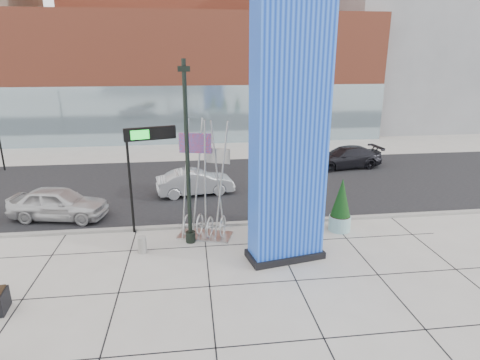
{
  "coord_description": "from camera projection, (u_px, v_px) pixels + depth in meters",
  "views": [
    {
      "loc": [
        0.53,
        -12.88,
        7.5
      ],
      "look_at": [
        2.42,
        2.0,
        2.79
      ],
      "focal_mm": 30.0,
      "sensor_mm": 36.0,
      "label": 1
    }
  ],
  "objects": [
    {
      "name": "public_art_sculpture",
      "position": [
        205.0,
        207.0,
        16.93
      ],
      "size": [
        2.49,
        1.78,
        5.1
      ],
      "rotation": [
        0.0,
        0.0,
        -0.32
      ],
      "color": "silver",
      "rests_on": "ground"
    },
    {
      "name": "curb_edge",
      "position": [
        182.0,
        226.0,
        18.14
      ],
      "size": [
        80.0,
        0.3,
        0.12
      ],
      "primitive_type": "cube",
      "color": "gray",
      "rests_on": "ground"
    },
    {
      "name": "street_asphalt",
      "position": [
        183.0,
        186.0,
        23.84
      ],
      "size": [
        80.0,
        12.0,
        0.02
      ],
      "primitive_type": "cube",
      "color": "black",
      "rests_on": "ground"
    },
    {
      "name": "ground",
      "position": [
        180.0,
        273.0,
        14.37
      ],
      "size": [
        160.0,
        160.0,
        0.0
      ],
      "primitive_type": "plane",
      "color": "#9E9991",
      "rests_on": "ground"
    },
    {
      "name": "overhead_street_sign",
      "position": [
        146.0,
        144.0,
        16.63
      ],
      "size": [
        2.14,
        0.77,
        4.61
      ],
      "rotation": [
        0.0,
        0.0,
        0.27
      ],
      "color": "black",
      "rests_on": "ground"
    },
    {
      "name": "car_silver_mid",
      "position": [
        195.0,
        182.0,
        22.3
      ],
      "size": [
        4.42,
        2.13,
        1.4
      ],
      "primitive_type": "imported",
      "rotation": [
        0.0,
        0.0,
        1.73
      ],
      "color": "#B1B4BA",
      "rests_on": "ground"
    },
    {
      "name": "car_dark_east",
      "position": [
        345.0,
        157.0,
        27.61
      ],
      "size": [
        5.2,
        2.59,
        1.45
      ],
      "primitive_type": "imported",
      "rotation": [
        0.0,
        0.0,
        -1.46
      ],
      "color": "black",
      "rests_on": "ground"
    },
    {
      "name": "concrete_bollard",
      "position": [
        142.0,
        245.0,
        15.79
      ],
      "size": [
        0.35,
        0.35,
        0.67
      ],
      "primitive_type": "cylinder",
      "color": "gray",
      "rests_on": "ground"
    },
    {
      "name": "tower_podium",
      "position": [
        193.0,
        76.0,
        38.41
      ],
      "size": [
        34.0,
        10.0,
        11.0
      ],
      "primitive_type": "cube",
      "color": "#AA4A31",
      "rests_on": "ground"
    },
    {
      "name": "round_planter_west",
      "position": [
        270.0,
        208.0,
        17.15
      ],
      "size": [
        1.02,
        1.02,
        2.56
      ],
      "color": "#8EBDBF",
      "rests_on": "ground"
    },
    {
      "name": "lamp_post",
      "position": [
        188.0,
        173.0,
        15.89
      ],
      "size": [
        0.46,
        0.41,
        7.37
      ],
      "rotation": [
        0.0,
        0.0,
        0.02
      ],
      "color": "black",
      "rests_on": "ground"
    },
    {
      "name": "car_white_west",
      "position": [
        58.0,
        204.0,
        18.94
      ],
      "size": [
        4.78,
        2.66,
        1.54
      ],
      "primitive_type": "imported",
      "rotation": [
        0.0,
        0.0,
        1.38
      ],
      "color": "silver",
      "rests_on": "ground"
    },
    {
      "name": "round_planter_mid",
      "position": [
        297.0,
        202.0,
        18.07
      ],
      "size": [
        0.95,
        0.95,
        2.38
      ],
      "color": "#8EBDBF",
      "rests_on": "ground"
    },
    {
      "name": "round_planter_east",
      "position": [
        341.0,
        206.0,
        17.59
      ],
      "size": [
        0.97,
        0.97,
        2.41
      ],
      "color": "#8EBDBF",
      "rests_on": "ground"
    },
    {
      "name": "blue_pylon",
      "position": [
        289.0,
        140.0,
        14.14
      ],
      "size": [
        3.07,
        1.81,
        9.58
      ],
      "rotation": [
        0.0,
        0.0,
        0.2
      ],
      "color": "#0B31B3",
      "rests_on": "ground"
    },
    {
      "name": "building_grey_parking",
      "position": [
        414.0,
        41.0,
        45.1
      ],
      "size": [
        20.0,
        18.0,
        18.0
      ],
      "primitive_type": "cube",
      "color": "slate",
      "rests_on": "ground"
    },
    {
      "name": "tower_glass_front",
      "position": [
        195.0,
        115.0,
        34.76
      ],
      "size": [
        34.0,
        0.6,
        5.0
      ],
      "primitive_type": "cube",
      "color": "#8CA5B2",
      "rests_on": "ground"
    }
  ]
}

